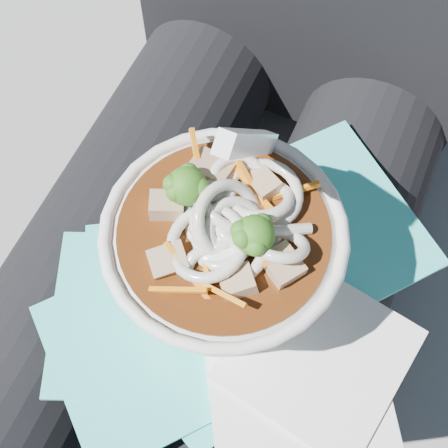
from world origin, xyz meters
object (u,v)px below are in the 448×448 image
at_px(lap, 200,282).
at_px(person_body, 239,192).
at_px(stone_ledge, 249,273).
at_px(udon_bowl, 225,251).
at_px(plastic_bag, 212,290).

relative_size(lap, person_body, 0.47).
bearing_deg(stone_ledge, lap, -90.00).
bearing_deg(stone_ledge, person_body, -90.00).
relative_size(stone_ledge, person_body, 0.98).
distance_m(lap, udon_bowl, 0.15).
bearing_deg(lap, plastic_bag, -48.85).
distance_m(person_body, plastic_bag, 0.14).
bearing_deg(plastic_bag, stone_ledge, 98.52).
distance_m(lap, person_body, 0.09).
height_order(person_body, plastic_bag, person_body).
bearing_deg(udon_bowl, lap, 146.43).
bearing_deg(stone_ledge, udon_bowl, -78.57).
bearing_deg(stone_ledge, plastic_bag, -81.48).
height_order(plastic_bag, udon_bowl, udon_bowl).
bearing_deg(person_body, udon_bowl, -73.13).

